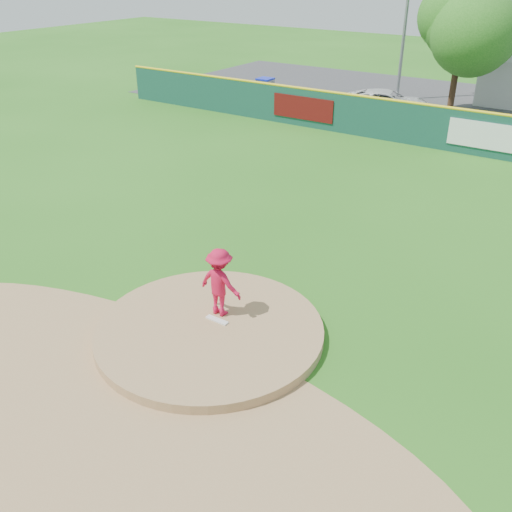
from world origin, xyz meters
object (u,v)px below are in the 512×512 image
Objects in this scene: pitcher at (220,282)px; deciduous_tree at (462,31)px; van at (387,104)px; playground_slide at (264,90)px.

pitcher is 24.68m from deciduous_tree.
deciduous_tree reaches higher than van.
pitcher is 24.82m from playground_slide.
playground_slide is (-12.72, 21.31, -0.42)m from pitcher.
deciduous_tree is at bearing -86.18° from pitcher.
pitcher is at bearing 175.91° from van.
playground_slide is at bearing -164.25° from deciduous_tree.
deciduous_tree is (-1.87, 24.37, 3.42)m from pitcher.
playground_slide is 11.91m from deciduous_tree.
van is 0.72× the size of deciduous_tree.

